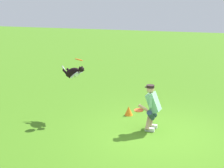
% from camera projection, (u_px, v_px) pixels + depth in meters
% --- Properties ---
extents(ground_plane, '(60.00, 60.00, 0.00)m').
position_uv_depth(ground_plane, '(158.00, 135.00, 8.98)').
color(ground_plane, '#457D1C').
extents(person, '(0.60, 0.65, 1.29)m').
position_uv_depth(person, '(152.00, 106.00, 9.18)').
color(person, silver).
rests_on(person, ground_plane).
extents(dog, '(0.96, 0.48, 0.50)m').
position_uv_depth(dog, '(73.00, 72.00, 10.13)').
color(dog, black).
extents(frisbee_flying, '(0.27, 0.26, 0.12)m').
position_uv_depth(frisbee_flying, '(79.00, 60.00, 9.85)').
color(frisbee_flying, '#F15B0E').
extents(frisbee_held, '(0.31, 0.31, 0.05)m').
position_uv_depth(frisbee_held, '(139.00, 110.00, 9.11)').
color(frisbee_held, '#F05B25').
rests_on(frisbee_held, person).
extents(training_cone, '(0.26, 0.26, 0.29)m').
position_uv_depth(training_cone, '(129.00, 111.00, 10.48)').
color(training_cone, orange).
rests_on(training_cone, ground_plane).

